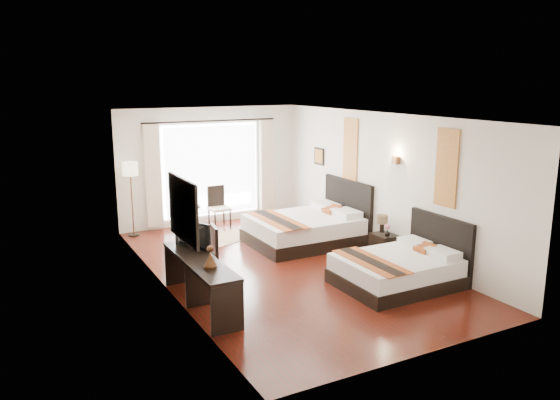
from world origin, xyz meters
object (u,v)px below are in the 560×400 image
bed_far (307,228)px  desk_chair (204,268)px  vase (387,231)px  window_chair (219,215)px  console_desk (200,282)px  side_table (189,218)px  floor_lamp (130,174)px  television (189,236)px  bed_near (400,268)px  nightstand (384,246)px  table_lamp (382,221)px  fruit_bowl (187,204)px

bed_far → desk_chair: bed_far is taller
vase → window_chair: 4.25m
console_desk → side_table: (1.23, 4.14, -0.07)m
desk_chair → floor_lamp: floor_lamp is taller
floor_lamp → console_desk: bearing=-90.0°
console_desk → television: (0.02, 0.55, 0.60)m
bed_near → console_desk: (-3.31, 0.75, 0.09)m
nightstand → vase: vase is taller
vase → floor_lamp: floor_lamp is taller
desk_chair → side_table: size_ratio=1.70×
bed_near → television: television is taller
floor_lamp → table_lamp: bearing=-43.8°
table_lamp → side_table: size_ratio=0.56×
bed_near → fruit_bowl: bearing=113.2°
bed_near → nightstand: (0.68, 1.28, -0.05)m
nightstand → table_lamp: 0.50m
bed_near → window_chair: (-1.34, 4.92, 0.01)m
floor_lamp → side_table: floor_lamp is taller
desk_chair → bed_near: bearing=163.9°
bed_near → fruit_bowl: 5.36m
console_desk → fruit_bowl: (1.19, 4.16, 0.27)m
television → console_desk: bearing=153.1°
table_lamp → vase: bearing=-93.5°
bed_near → side_table: size_ratio=3.21×
table_lamp → fruit_bowl: size_ratio=1.44×
bed_far → nightstand: (0.83, -1.56, -0.10)m
desk_chair → floor_lamp: (-0.32, 3.67, 1.09)m
vase → console_desk: (-3.96, -0.42, -0.19)m
table_lamp → window_chair: (-2.00, 3.57, -0.44)m
table_lamp → console_desk: bearing=-171.4°
nightstand → window_chair: window_chair is taller
bed_far → console_desk: bed_far is taller
bed_far → table_lamp: bearing=-61.3°
desk_chair → bed_far: bearing=-144.1°
fruit_bowl → vase: bearing=-53.6°
vase → desk_chair: bearing=175.1°
bed_far → side_table: bearing=133.2°
desk_chair → vase: bearing=-174.6°
console_desk → floor_lamp: size_ratio=1.32×
bed_near → console_desk: bearing=167.2°
console_desk → television: size_ratio=2.79×
desk_chair → television: bearing=41.6°
floor_lamp → side_table: (1.22, -0.26, -1.10)m
bed_far → floor_lamp: size_ratio=1.37×
side_table → vase: bearing=-53.7°
nightstand → floor_lamp: (-3.98, 3.87, 1.17)m
table_lamp → window_chair: bearing=119.3°
vase → fruit_bowl: fruit_bowl is taller
bed_near → desk_chair: bed_near is taller
nightstand → floor_lamp: size_ratio=0.30×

